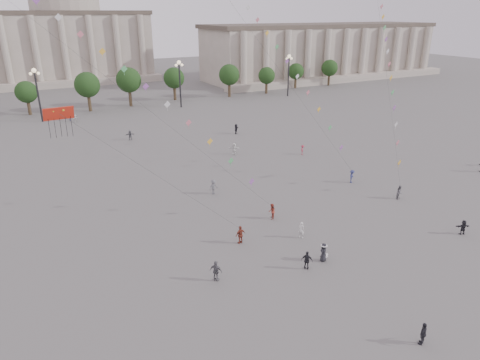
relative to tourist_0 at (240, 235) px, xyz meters
name	(u,v)px	position (x,y,z in m)	size (l,w,h in m)	color
ground	(308,276)	(2.46, -7.67, -0.93)	(360.00, 360.00, 0.00)	#504E4B
hall_east	(323,51)	(77.46, 86.22, 7.50)	(84.00, 26.22, 17.20)	gray
hall_central	(69,34)	(2.46, 121.55, 13.31)	(48.30, 34.30, 35.50)	gray
tree_row	(106,84)	(2.46, 70.33, 4.47)	(137.12, 5.12, 8.00)	#3B2E1D
lamp_post_mid_west	(36,85)	(-12.54, 62.33, 6.43)	(2.00, 0.90, 10.65)	#262628
lamp_post_mid_east	(180,75)	(17.46, 62.33, 6.43)	(2.00, 0.90, 10.65)	#262628
lamp_post_far_east	(289,68)	(47.46, 62.33, 6.43)	(2.00, 0.90, 10.65)	#262628
person_crowd_0	(70,117)	(-7.48, 60.33, -0.17)	(0.88, 0.37, 1.51)	navy
person_crowd_3	(463,227)	(20.61, -8.93, -0.15)	(1.43, 0.46, 1.54)	black
person_crowd_4	(76,118)	(-6.56, 58.77, -0.17)	(1.40, 0.45, 1.51)	silver
person_crowd_6	(214,187)	(2.72, 12.12, 0.02)	(1.22, 0.70, 1.88)	#5A5B5F
person_crowd_7	(234,149)	(12.15, 24.85, 0.01)	(1.73, 0.55, 1.87)	white
person_crowd_8	(303,150)	(21.59, 19.78, -0.16)	(0.99, 0.57, 1.53)	#A02B3E
person_crowd_9	(236,129)	(18.05, 35.53, -0.01)	(1.69, 0.54, 1.83)	black
person_crowd_12	(130,135)	(-0.14, 40.68, -0.07)	(1.58, 0.50, 1.70)	#5C5D61
person_crowd_13	(301,230)	(5.82, -1.86, -0.06)	(0.63, 0.41, 1.73)	silver
tourist_0	(240,235)	(0.00, 0.00, 0.00)	(1.08, 0.45, 1.85)	maroon
tourist_1	(307,260)	(3.00, -6.65, -0.07)	(1.01, 0.42, 1.72)	black
tourist_3	(216,271)	(-4.70, -4.52, 0.01)	(1.09, 0.46, 1.87)	#58575B
tourist_4	(423,334)	(4.48, -17.67, -0.07)	(1.00, 0.42, 1.71)	#222227
kite_flyer_0	(272,211)	(5.44, 3.02, -0.05)	(0.85, 0.67, 1.76)	maroon
kite_flyer_1	(352,176)	(20.31, 7.07, -0.06)	(1.12, 0.64, 1.73)	navy
kite_flyer_2	(400,192)	(21.79, 0.39, -0.08)	(0.82, 0.64, 1.69)	#58585C
hat_person	(324,252)	(5.11, -6.27, -0.02)	(1.01, 0.88, 1.74)	black
dragon_kite	(63,124)	(-14.11, 2.23, 12.12)	(8.26, 1.45, 18.94)	red
kite_train_east	(381,6)	(35.01, 20.09, 20.79)	(25.16, 36.60, 58.36)	#3F3F3F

